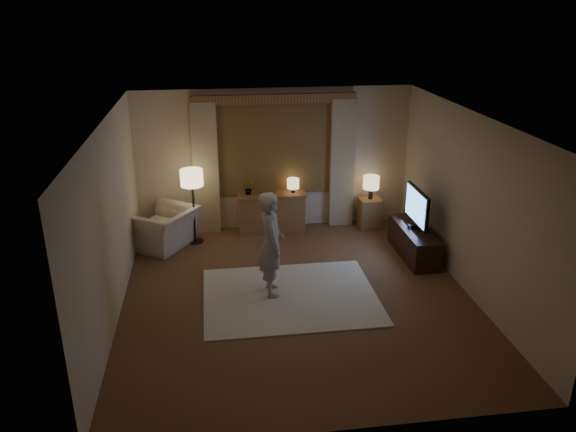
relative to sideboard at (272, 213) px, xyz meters
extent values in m
cube|color=brown|center=(0.09, -2.50, -0.36)|extent=(5.00, 5.50, 0.02)
cube|color=silver|center=(0.09, -2.50, 2.26)|extent=(5.00, 5.50, 0.02)
cube|color=beige|center=(0.09, 0.26, 0.95)|extent=(5.00, 0.02, 2.60)
cube|color=beige|center=(0.09, -5.26, 0.95)|extent=(5.00, 0.02, 2.60)
cube|color=beige|center=(-2.42, -2.50, 0.95)|extent=(0.02, 5.50, 2.60)
cube|color=beige|center=(2.60, -2.50, 0.95)|extent=(0.02, 5.50, 2.60)
cube|color=black|center=(0.09, 0.23, 1.20)|extent=(2.00, 0.01, 1.70)
cube|color=brown|center=(0.09, 0.22, 1.20)|extent=(2.08, 0.04, 1.78)
cube|color=tan|center=(-1.16, 0.15, 0.85)|extent=(0.45, 0.12, 2.40)
cube|color=tan|center=(1.34, 0.15, 0.85)|extent=(0.45, 0.12, 2.40)
cube|color=brown|center=(0.09, 0.17, 2.07)|extent=(2.90, 0.14, 0.16)
cube|color=beige|center=(-0.01, -2.50, -0.34)|extent=(2.50, 2.00, 0.02)
cube|color=brown|center=(0.00, 0.00, 0.00)|extent=(1.20, 0.40, 0.70)
cube|color=brown|center=(0.00, 0.00, 0.45)|extent=(0.16, 0.02, 0.20)
imported|color=#999999|center=(-0.40, 0.00, 0.50)|extent=(0.17, 0.13, 0.30)
cylinder|color=black|center=(0.40, 0.00, 0.41)|extent=(0.08, 0.08, 0.12)
cylinder|color=#E7C58A|center=(0.40, 0.00, 0.56)|extent=(0.22, 0.22, 0.18)
cylinder|color=black|center=(-1.40, -0.31, -0.34)|extent=(0.28, 0.28, 0.03)
cylinder|color=black|center=(-1.40, -0.31, 0.18)|extent=(0.04, 0.04, 1.06)
cylinder|color=#E7C58A|center=(-1.40, -0.31, 0.84)|extent=(0.39, 0.39, 0.28)
imported|color=#C0B29E|center=(-1.92, -0.43, -0.01)|extent=(1.33, 1.36, 0.67)
cube|color=brown|center=(1.85, -0.05, -0.07)|extent=(0.40, 0.40, 0.56)
cylinder|color=black|center=(1.85, -0.05, 0.31)|extent=(0.08, 0.08, 0.20)
cylinder|color=#E7C58A|center=(1.85, -0.05, 0.53)|extent=(0.30, 0.30, 0.24)
cube|color=black|center=(2.24, -1.40, -0.10)|extent=(0.45, 1.40, 0.50)
cube|color=black|center=(2.24, -1.40, 0.18)|extent=(0.23, 0.10, 0.06)
cube|color=black|center=(2.24, -1.40, 0.54)|extent=(0.05, 0.94, 0.57)
cube|color=#5D9BFF|center=(2.21, -1.40, 0.54)|extent=(0.00, 0.87, 0.52)
imported|color=#B7AFA8|center=(-0.27, -2.35, 0.45)|extent=(0.39, 0.58, 1.55)
camera|label=1|loc=(-1.05, -9.61, 3.73)|focal=35.00mm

